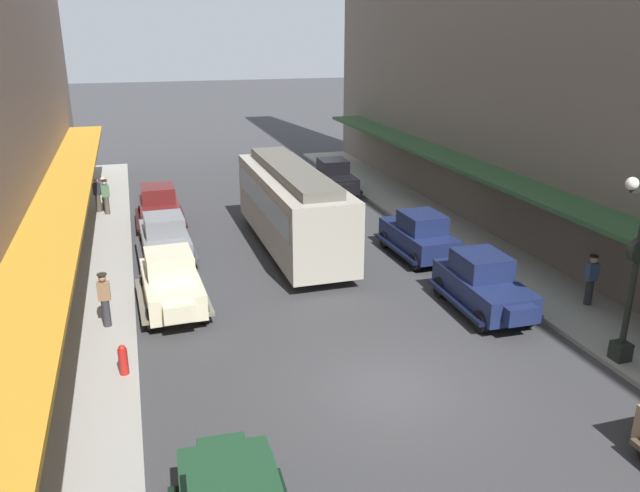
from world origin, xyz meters
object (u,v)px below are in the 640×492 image
at_px(parked_car_0, 165,236).
at_px(pedestrian_5, 105,299).
at_px(parked_car_7, 483,283).
at_px(parked_car_1, 159,206).
at_px(lamp_post_with_clock, 637,261).
at_px(parked_car_4, 334,176).
at_px(parked_car_2, 171,281).
at_px(parked_car_3, 419,234).
at_px(pedestrian_0, 106,196).
at_px(fire_hydrant, 123,359).
at_px(pedestrian_1, 97,195).
at_px(pedestrian_3, 104,193).
at_px(streetcar, 292,205).
at_px(pedestrian_2, 591,279).

height_order(parked_car_0, pedestrian_5, parked_car_0).
bearing_deg(parked_car_7, pedestrian_5, 170.34).
relative_size(parked_car_1, lamp_post_with_clock, 0.83).
bearing_deg(parked_car_4, parked_car_1, -159.78).
distance_m(parked_car_2, parked_car_3, 9.90).
bearing_deg(parked_car_1, pedestrian_0, 135.42).
relative_size(parked_car_2, fire_hydrant, 5.25).
bearing_deg(parked_car_0, parked_car_7, -39.44).
relative_size(pedestrian_0, pedestrian_1, 1.02).
bearing_deg(parked_car_1, parked_car_3, -36.55).
height_order(parked_car_4, parked_car_7, same).
height_order(parked_car_1, parked_car_3, same).
relative_size(parked_car_1, pedestrian_1, 2.60).
relative_size(parked_car_0, pedestrian_3, 2.62).
bearing_deg(parked_car_4, pedestrian_1, -176.92).
bearing_deg(fire_hydrant, parked_car_3, 28.99).
distance_m(parked_car_3, lamp_post_with_clock, 9.63).
xyz_separation_m(parked_car_7, pedestrian_5, (-11.46, 1.95, 0.07)).
bearing_deg(lamp_post_with_clock, pedestrian_5, 155.23).
xyz_separation_m(pedestrian_1, pedestrian_5, (0.60, -13.07, 0.02)).
bearing_deg(lamp_post_with_clock, pedestrian_1, 125.79).
relative_size(parked_car_0, parked_car_7, 1.00).
height_order(parked_car_3, pedestrian_5, parked_car_3).
relative_size(parked_car_4, parked_car_7, 1.00).
bearing_deg(streetcar, parked_car_3, -26.52).
relative_size(lamp_post_with_clock, pedestrian_0, 3.09).
height_order(fire_hydrant, pedestrian_3, pedestrian_3).
height_order(parked_car_0, pedestrian_3, parked_car_0).
height_order(parked_car_4, pedestrian_3, parked_car_4).
bearing_deg(pedestrian_1, parked_car_3, -38.87).
distance_m(parked_car_3, pedestrian_5, 12.09).
relative_size(parked_car_2, parked_car_3, 1.00).
relative_size(parked_car_4, pedestrian_0, 2.58).
bearing_deg(parked_car_0, pedestrian_5, -109.94).
height_order(parked_car_4, fire_hydrant, parked_car_4).
bearing_deg(lamp_post_with_clock, parked_car_1, 124.14).
distance_m(streetcar, lamp_post_with_clock, 13.10).
relative_size(parked_car_7, streetcar, 0.45).
xyz_separation_m(parked_car_1, pedestrian_2, (12.66, -13.10, 0.07)).
height_order(parked_car_3, fire_hydrant, parked_car_3).
bearing_deg(parked_car_0, pedestrian_2, -34.14).
bearing_deg(streetcar, parked_car_0, 176.47).
bearing_deg(lamp_post_with_clock, pedestrian_0, 125.74).
distance_m(parked_car_7, pedestrian_1, 19.27).
relative_size(parked_car_4, pedestrian_2, 2.58).
relative_size(parked_car_2, pedestrian_5, 2.58).
bearing_deg(parked_car_2, parked_car_0, 88.85).
bearing_deg(parked_car_2, pedestrian_0, 100.82).
relative_size(pedestrian_1, pedestrian_2, 0.98).
distance_m(parked_car_1, parked_car_7, 15.35).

